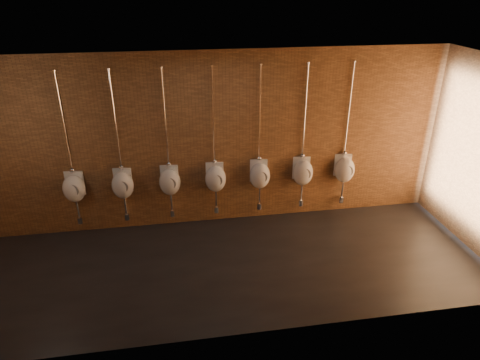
% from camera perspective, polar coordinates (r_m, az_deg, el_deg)
% --- Properties ---
extents(ground, '(8.50, 8.50, 0.00)m').
position_cam_1_polar(ground, '(7.12, -1.90, -11.35)').
color(ground, black).
rests_on(ground, ground).
extents(room_shell, '(8.54, 3.04, 3.22)m').
position_cam_1_polar(room_shell, '(6.13, -2.17, 3.86)').
color(room_shell, black).
rests_on(room_shell, ground).
extents(urinal_0, '(0.44, 0.40, 2.72)m').
position_cam_1_polar(urinal_0, '(7.97, -21.25, -0.96)').
color(urinal_0, white).
rests_on(urinal_0, ground).
extents(urinal_1, '(0.44, 0.40, 2.72)m').
position_cam_1_polar(urinal_1, '(7.83, -15.37, -0.56)').
color(urinal_1, white).
rests_on(urinal_1, ground).
extents(urinal_2, '(0.44, 0.40, 2.72)m').
position_cam_1_polar(urinal_2, '(7.77, -9.34, -0.14)').
color(urinal_2, white).
rests_on(urinal_2, ground).
extents(urinal_3, '(0.44, 0.40, 2.72)m').
position_cam_1_polar(urinal_3, '(7.80, -3.29, 0.28)').
color(urinal_3, white).
rests_on(urinal_3, ground).
extents(urinal_4, '(0.44, 0.40, 2.72)m').
position_cam_1_polar(urinal_4, '(7.91, 2.66, 0.69)').
color(urinal_4, white).
rests_on(urinal_4, ground).
extents(urinal_5, '(0.44, 0.40, 2.72)m').
position_cam_1_polar(urinal_5, '(8.11, 8.37, 1.08)').
color(urinal_5, white).
rests_on(urinal_5, ground).
extents(urinal_6, '(0.44, 0.40, 2.72)m').
position_cam_1_polar(urinal_6, '(8.39, 13.76, 1.44)').
color(urinal_6, white).
rests_on(urinal_6, ground).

